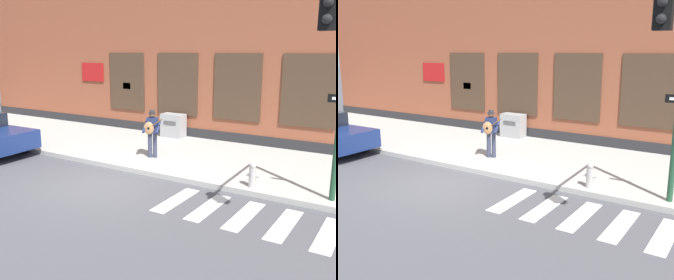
% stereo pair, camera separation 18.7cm
% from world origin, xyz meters
% --- Properties ---
extents(ground_plane, '(160.00, 160.00, 0.00)m').
position_xyz_m(ground_plane, '(0.00, 0.00, 0.00)').
color(ground_plane, '#4C4C51').
extents(sidewalk, '(28.00, 5.22, 0.16)m').
position_xyz_m(sidewalk, '(0.00, 3.97, 0.08)').
color(sidewalk, '#ADAAA3').
rests_on(sidewalk, ground).
extents(building_backdrop, '(28.00, 4.06, 8.39)m').
position_xyz_m(building_backdrop, '(-0.00, 8.57, 4.19)').
color(building_backdrop, brown).
rests_on(building_backdrop, ground).
extents(crosswalk, '(5.20, 1.90, 0.01)m').
position_xyz_m(crosswalk, '(4.81, 0.06, 0.01)').
color(crosswalk, silver).
rests_on(crosswalk, ground).
extents(busker, '(0.78, 0.67, 1.70)m').
position_xyz_m(busker, '(-0.21, 2.78, 1.13)').
color(busker, '#33384C').
rests_on(busker, sidewalk).
extents(utility_box, '(1.02, 0.62, 1.02)m').
position_xyz_m(utility_box, '(-1.35, 6.12, 0.67)').
color(utility_box, '#9E9E9E').
rests_on(utility_box, sidewalk).
extents(fire_hydrant, '(0.38, 0.20, 0.70)m').
position_xyz_m(fire_hydrant, '(3.90, 1.71, 0.50)').
color(fire_hydrant, '#B2ADA8').
rests_on(fire_hydrant, sidewalk).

